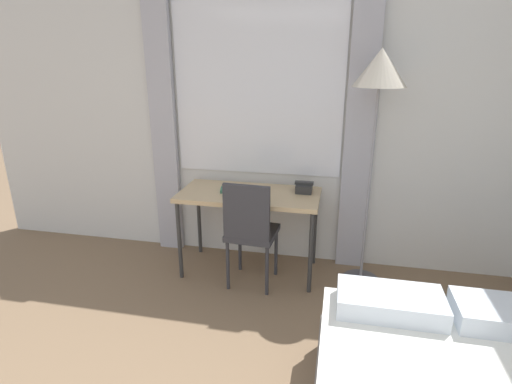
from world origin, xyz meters
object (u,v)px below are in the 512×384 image
book (236,190)px  telephone (304,187)px  standing_lamp (379,85)px  desk (249,199)px  desk_chair (250,228)px

book → telephone: bearing=9.5°
standing_lamp → book: (-1.13, 0.01, -0.91)m
desk → telephone: 0.49m
desk → standing_lamp: bearing=0.2°
telephone → book: (-0.59, -0.10, -0.03)m
desk_chair → telephone: 0.61m
desk_chair → standing_lamp: bearing=19.2°
telephone → book: 0.60m
standing_lamp → telephone: 1.04m
desk_chair → telephone: size_ratio=5.92×
standing_lamp → book: bearing=179.3°
desk → telephone: (0.47, 0.12, 0.10)m
desk → standing_lamp: size_ratio=0.63×
telephone → standing_lamp: bearing=-11.9°
desk → telephone: size_ratio=7.61×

